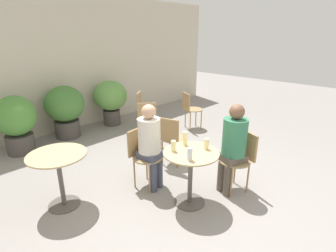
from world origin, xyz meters
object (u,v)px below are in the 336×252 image
object	(u,v)px
bistro_chair_3	(147,117)
beer_glass_1	(185,139)
seated_person_1	(150,140)
potted_plant_1	(65,108)
bistro_chair_5	(144,106)
seated_person_0	(233,142)
beer_glass_3	(190,154)
bistro_chair_4	(171,136)
cafe_table_near	(191,166)
potted_plant_2	(111,98)
bistro_chair_0	(240,155)
cafe_table_far	(59,168)
beer_glass_2	(173,146)
bistro_chair_1	(143,151)
bistro_chair_2	(190,107)
beer_glass_0	(206,144)
potted_plant_0	(16,121)

from	to	relation	value
bistro_chair_3	beer_glass_1	distance (m)	1.99
seated_person_1	potted_plant_1	xyz separation A→B (m)	(0.11, 2.78, -0.10)
bistro_chair_5	seated_person_0	xyz separation A→B (m)	(-0.92, -2.89, 0.23)
beer_glass_3	bistro_chair_4	bearing A→B (deg)	52.68
bistro_chair_4	bistro_chair_5	bearing A→B (deg)	-44.08
cafe_table_near	potted_plant_2	size ratio (longest dim) A/B	0.68
bistro_chair_0	bistro_chair_3	distance (m)	2.26
bistro_chair_3	potted_plant_2	size ratio (longest dim) A/B	0.80
cafe_table_far	beer_glass_2	bearing A→B (deg)	-43.02
beer_glass_2	potted_plant_2	world-z (taller)	potted_plant_2
cafe_table_far	bistro_chair_5	bearing A→B (deg)	28.57
beer_glass_3	seated_person_1	bearing A→B (deg)	83.74
seated_person_0	cafe_table_near	bearing A→B (deg)	-90.00
cafe_table_near	potted_plant_1	bearing A→B (deg)	89.84
beer_glass_2	beer_glass_3	world-z (taller)	beer_glass_3
bistro_chair_0	seated_person_1	world-z (taller)	seated_person_1
cafe_table_near	beer_glass_1	xyz separation A→B (m)	(0.11, 0.19, 0.29)
bistro_chair_1	potted_plant_2	size ratio (longest dim) A/B	0.80
bistro_chair_3	bistro_chair_2	bearing A→B (deg)	-146.64
bistro_chair_1	beer_glass_0	bearing A→B (deg)	-78.17
bistro_chair_4	beer_glass_1	size ratio (longest dim) A/B	4.56
beer_glass_1	bistro_chair_4	bearing A→B (deg)	55.36
bistro_chair_4	bistro_chair_2	bearing A→B (deg)	-76.62
cafe_table_near	bistro_chair_4	xyz separation A→B (m)	(0.60, 0.90, -0.02)
bistro_chair_0	bistro_chair_1	bearing A→B (deg)	-120.00
cafe_table_far	seated_person_1	world-z (taller)	seated_person_1
beer_glass_2	potted_plant_0	xyz separation A→B (m)	(-0.86, 3.14, -0.19)
bistro_chair_1	seated_person_0	xyz separation A→B (m)	(0.73, -1.03, 0.23)
bistro_chair_3	bistro_chair_0	bearing A→B (deg)	122.52
beer_glass_1	beer_glass_3	world-z (taller)	beer_glass_1
cafe_table_far	cafe_table_near	bearing A→B (deg)	-44.44
seated_person_0	beer_glass_1	size ratio (longest dim) A/B	6.79
bistro_chair_0	cafe_table_near	bearing A→B (deg)	-90.00
bistro_chair_3	seated_person_1	distance (m)	1.72
cafe_table_far	bistro_chair_2	bearing A→B (deg)	10.93
bistro_chair_4	beer_glass_2	bearing A→B (deg)	118.48
cafe_table_far	beer_glass_3	distance (m)	1.66
cafe_table_far	bistro_chair_0	xyz separation A→B (m)	(1.94, -1.46, -0.02)
bistro_chair_3	potted_plant_2	xyz separation A→B (m)	(0.16, 1.48, 0.13)
bistro_chair_1	beer_glass_3	bearing A→B (deg)	-102.55
beer_glass_1	bistro_chair_1	bearing A→B (deg)	111.09
cafe_table_far	beer_glass_2	xyz separation A→B (m)	(1.06, -0.99, 0.26)
cafe_table_near	beer_glass_2	xyz separation A→B (m)	(-0.13, 0.18, 0.26)
cafe_table_near	potted_plant_0	world-z (taller)	potted_plant_0
bistro_chair_0	potted_plant_0	world-z (taller)	potted_plant_0
bistro_chair_3	potted_plant_1	distance (m)	1.79
beer_glass_0	beer_glass_2	distance (m)	0.43
bistro_chair_5	seated_person_0	world-z (taller)	seated_person_0
beer_glass_1	beer_glass_0	bearing A→B (deg)	-71.00
beer_glass_2	cafe_table_near	bearing A→B (deg)	-53.67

